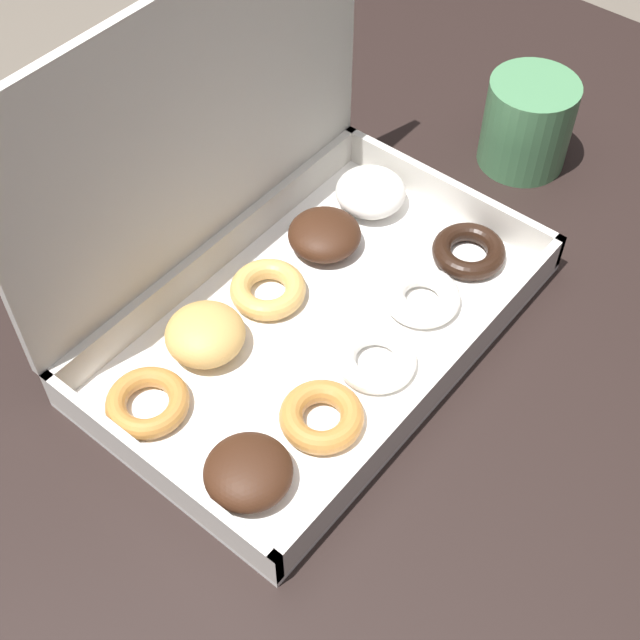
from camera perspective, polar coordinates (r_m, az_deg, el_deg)
ground_plane at (r=1.42m, az=1.61°, el=-18.59°), size 8.00×8.00×0.00m
dining_table at (r=0.86m, az=2.54°, el=-3.48°), size 1.13×0.95×0.73m
donut_box at (r=0.74m, az=-2.25°, el=3.29°), size 0.39×0.25×0.28m
coffee_mug at (r=0.92m, az=12.98°, el=12.34°), size 0.09×0.09×0.09m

